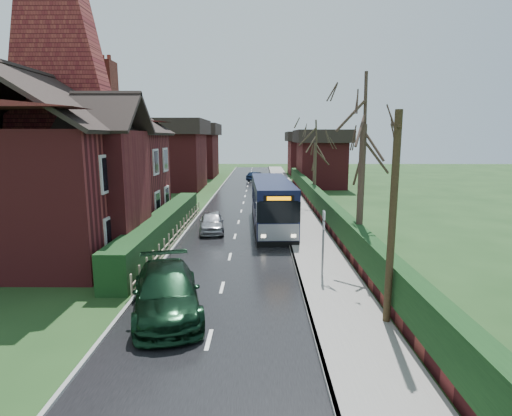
{
  "coord_description": "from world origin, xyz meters",
  "views": [
    {
      "loc": [
        1.45,
        -16.52,
        5.71
      ],
      "look_at": [
        1.23,
        5.43,
        1.8
      ],
      "focal_mm": 28.0,
      "sensor_mm": 36.0,
      "label": 1
    }
  ],
  "objects_px": {
    "brick_house": "(70,162)",
    "telegraph_pole": "(392,221)",
    "bus": "(272,204)",
    "car_green": "(166,292)",
    "car_silver": "(212,222)",
    "bus_stop_sign": "(323,234)"
  },
  "relations": [
    {
      "from": "car_green",
      "to": "telegraph_pole",
      "type": "height_order",
      "value": "telegraph_pole"
    },
    {
      "from": "bus_stop_sign",
      "to": "telegraph_pole",
      "type": "xyz_separation_m",
      "value": [
        1.35,
        -4.08,
        1.4
      ]
    },
    {
      "from": "bus",
      "to": "car_green",
      "type": "xyz_separation_m",
      "value": [
        -3.8,
        -12.82,
        -0.76
      ]
    },
    {
      "from": "bus",
      "to": "brick_house",
      "type": "bearing_deg",
      "value": -163.3
    },
    {
      "from": "bus",
      "to": "car_silver",
      "type": "xyz_separation_m",
      "value": [
        -3.7,
        -1.37,
        -0.88
      ]
    },
    {
      "from": "bus_stop_sign",
      "to": "bus",
      "type": "bearing_deg",
      "value": 102.28
    },
    {
      "from": "telegraph_pole",
      "to": "brick_house",
      "type": "bearing_deg",
      "value": 157.47
    },
    {
      "from": "car_green",
      "to": "bus",
      "type": "bearing_deg",
      "value": 58.77
    },
    {
      "from": "bus_stop_sign",
      "to": "car_green",
      "type": "bearing_deg",
      "value": -147.93
    },
    {
      "from": "telegraph_pole",
      "to": "bus_stop_sign",
      "type": "bearing_deg",
      "value": 120.49
    },
    {
      "from": "brick_house",
      "to": "bus_stop_sign",
      "type": "height_order",
      "value": "brick_house"
    },
    {
      "from": "bus",
      "to": "telegraph_pole",
      "type": "distance_m",
      "value": 14.08
    },
    {
      "from": "car_green",
      "to": "telegraph_pole",
      "type": "xyz_separation_m",
      "value": [
        6.95,
        -0.79,
        2.54
      ]
    },
    {
      "from": "brick_house",
      "to": "telegraph_pole",
      "type": "relative_size",
      "value": 2.25
    },
    {
      "from": "brick_house",
      "to": "telegraph_pole",
      "type": "bearing_deg",
      "value": -34.77
    },
    {
      "from": "car_silver",
      "to": "telegraph_pole",
      "type": "bearing_deg",
      "value": -67.53
    },
    {
      "from": "bus_stop_sign",
      "to": "telegraph_pole",
      "type": "distance_m",
      "value": 4.52
    },
    {
      "from": "bus_stop_sign",
      "to": "telegraph_pole",
      "type": "bearing_deg",
      "value": -70.16
    },
    {
      "from": "car_green",
      "to": "bus_stop_sign",
      "type": "distance_m",
      "value": 6.6
    },
    {
      "from": "brick_house",
      "to": "car_green",
      "type": "height_order",
      "value": "brick_house"
    },
    {
      "from": "bus",
      "to": "bus_stop_sign",
      "type": "xyz_separation_m",
      "value": [
        1.8,
        -9.52,
        0.38
      ]
    },
    {
      "from": "car_silver",
      "to": "bus_stop_sign",
      "type": "relative_size",
      "value": 1.27
    }
  ]
}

